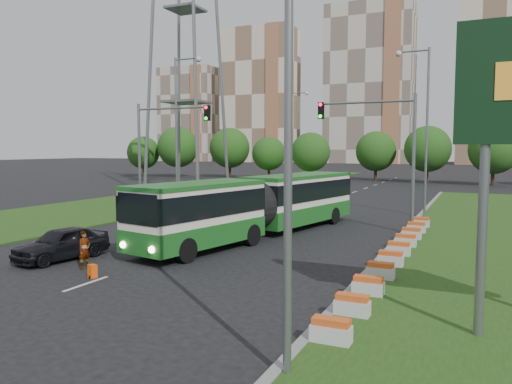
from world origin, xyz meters
The scene contains 18 objects.
ground centered at (0.00, 0.00, 0.00)m, with size 360.00×360.00×0.00m, color black.
median_kerb centered at (6.05, 8.00, 0.09)m, with size 0.30×60.00×0.18m, color gray.
left_verge centered at (-18.00, 25.00, 0.05)m, with size 12.00×110.00×0.10m, color #234614.
lane_markings centered at (-3.00, 20.00, 0.00)m, with size 0.20×100.00×0.01m, color beige, non-canonical shape.
flower_planters centered at (6.70, 1.90, 0.45)m, with size 1.10×20.30×0.60m, color silver, non-canonical shape.
traffic_mast_median centered at (4.78, 10.00, 5.35)m, with size 5.76×0.32×8.00m.
traffic_mast_left centered at (-10.38, 9.00, 5.35)m, with size 5.76×0.32×8.00m.
street_lamps centered at (-3.00, 10.00, 6.00)m, with size 36.00×60.00×12.00m, color slate, non-canonical shape.
tree_line centered at (10.00, 55.00, 4.50)m, with size 120.00×8.00×9.00m, color #1B4612, non-canonical shape.
apartment_tower_west centered at (-65.00, 150.00, 24.00)m, with size 26.00×15.00×48.00m, color beige.
apartment_tower_cwest centered at (-25.00, 150.00, 26.00)m, with size 28.00×15.00×52.00m, color beige.
apartment_tower_ceast centered at (15.00, 150.00, 25.00)m, with size 25.00×15.00×50.00m, color beige.
midrise_west centered at (-95.00, 150.00, 18.00)m, with size 22.00×14.00×36.00m, color beige.
articulated_bus centered at (-1.39, 5.57, 1.75)m, with size 2.71×17.40×2.86m.
car_left_near centered at (-6.83, -3.38, 0.73)m, with size 1.72×4.28×1.46m, color black.
car_left_far centered at (-9.76, 13.86, 0.73)m, with size 1.55×4.44×1.46m, color black.
pedestrian centered at (-4.67, -4.27, 0.79)m, with size 0.57×0.38×1.58m, color gray.
shopping_trolley centered at (-3.38, -5.25, 0.25)m, with size 0.30×0.32×0.51m.
Camera 1 is at (9.92, -19.61, 4.90)m, focal length 35.00 mm.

